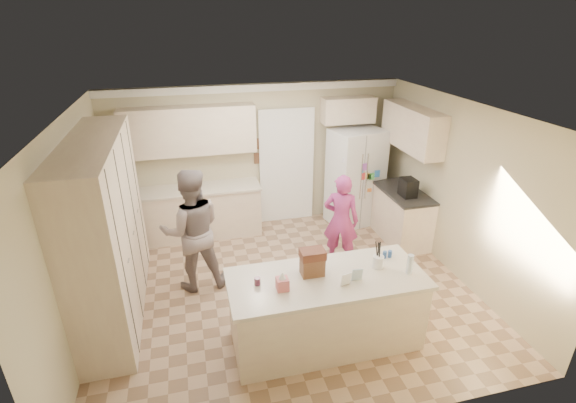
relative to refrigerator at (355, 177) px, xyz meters
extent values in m
cube|color=tan|center=(-1.76, -1.85, -0.91)|extent=(5.20, 4.60, 0.02)
cube|color=white|center=(-1.76, -1.85, 1.71)|extent=(5.20, 4.60, 0.02)
cube|color=#C5BA92|center=(-1.76, 0.46, 0.40)|extent=(5.20, 0.02, 2.60)
cube|color=#C5BA92|center=(-1.76, -4.16, 0.40)|extent=(5.20, 0.02, 2.60)
cube|color=#C5BA92|center=(-4.37, -1.85, 0.40)|extent=(0.02, 4.60, 2.60)
cube|color=#C5BA92|center=(0.85, -1.85, 0.40)|extent=(0.02, 4.60, 2.60)
cube|color=white|center=(-1.76, 0.41, 1.63)|extent=(5.20, 0.08, 0.12)
cube|color=beige|center=(-4.06, -1.65, 0.28)|extent=(0.60, 2.60, 2.35)
cube|color=beige|center=(-2.91, 0.15, -0.46)|extent=(2.20, 0.60, 0.88)
cube|color=beige|center=(-2.91, 0.14, 0.00)|extent=(2.24, 0.63, 0.04)
cube|color=beige|center=(-2.91, 0.27, 1.00)|extent=(2.20, 0.35, 0.80)
cube|color=black|center=(-1.21, 0.43, 0.15)|extent=(0.90, 0.06, 2.10)
cube|color=white|center=(-1.21, 0.39, 0.15)|extent=(1.02, 0.03, 2.22)
cube|color=brown|center=(-1.74, 0.42, 0.65)|extent=(0.15, 0.02, 0.20)
cube|color=brown|center=(-1.74, 0.42, 0.38)|extent=(0.15, 0.02, 0.20)
cube|color=white|center=(0.00, 0.00, 0.00)|extent=(1.03, 0.88, 1.80)
cube|color=gray|center=(0.00, -0.35, 0.00)|extent=(0.02, 0.02, 1.78)
cube|color=black|center=(-0.22, -0.37, 0.25)|extent=(0.22, 0.03, 0.35)
cylinder|color=silver|center=(-0.05, -0.37, 0.15)|extent=(0.02, 0.02, 0.85)
cylinder|color=silver|center=(0.05, -0.37, 0.15)|extent=(0.02, 0.02, 0.85)
cube|color=beige|center=(-0.11, 0.27, 1.20)|extent=(0.95, 0.35, 0.45)
cube|color=beige|center=(0.54, -0.85, -0.46)|extent=(0.60, 1.20, 0.88)
cube|color=#2D2B28|center=(0.53, -0.85, 0.00)|extent=(0.63, 1.24, 0.04)
cube|color=beige|center=(0.66, -0.65, 1.05)|extent=(0.35, 1.50, 0.70)
cube|color=black|center=(0.49, -1.05, 0.17)|extent=(0.22, 0.28, 0.30)
cube|color=beige|center=(-1.56, -2.95, -0.46)|extent=(2.20, 0.90, 0.88)
cube|color=beige|center=(-1.56, -2.95, 0.00)|extent=(2.28, 0.96, 0.05)
cylinder|color=white|center=(-0.91, -2.90, 0.10)|extent=(0.13, 0.13, 0.15)
cube|color=#D2676A|center=(-2.11, -3.05, 0.10)|extent=(0.13, 0.13, 0.14)
cone|color=white|center=(-2.11, -3.05, 0.20)|extent=(0.08, 0.08, 0.08)
cube|color=brown|center=(-1.71, -2.85, 0.14)|extent=(0.26, 0.18, 0.22)
cube|color=#592D1E|center=(-1.71, -2.85, 0.30)|extent=(0.28, 0.20, 0.10)
cylinder|color=#59263F|center=(-2.36, -2.90, 0.07)|extent=(0.07, 0.07, 0.09)
cube|color=white|center=(-1.41, -3.15, 0.11)|extent=(0.12, 0.06, 0.16)
cube|color=silver|center=(-1.26, -3.10, 0.11)|extent=(0.12, 0.05, 0.16)
cylinder|color=silver|center=(-0.61, -3.10, 0.14)|extent=(0.07, 0.07, 0.24)
cylinder|color=#2F5493|center=(-0.74, -2.73, 0.07)|extent=(0.05, 0.05, 0.09)
cylinder|color=#2F5493|center=(-0.67, -2.73, 0.07)|extent=(0.05, 0.05, 0.09)
imported|color=gray|center=(-3.02, -1.40, 0.01)|extent=(0.92, 0.73, 1.81)
imported|color=#B7378B|center=(-0.77, -1.32, -0.15)|extent=(0.65, 0.58, 1.51)
camera|label=1|loc=(-2.96, -6.71, 2.78)|focal=26.00mm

